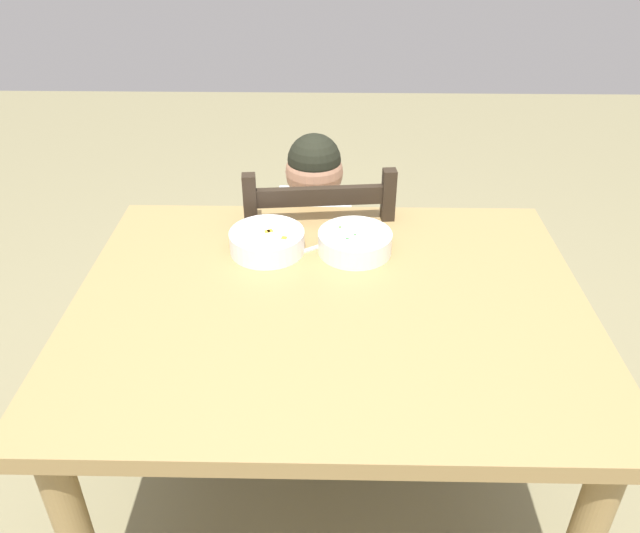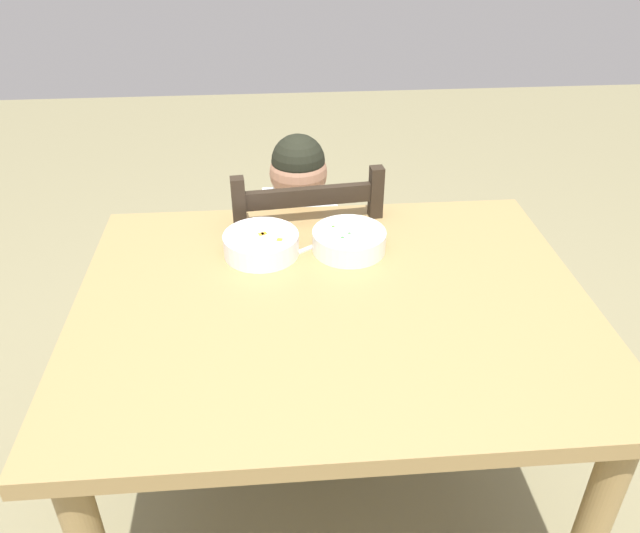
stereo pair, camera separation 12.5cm
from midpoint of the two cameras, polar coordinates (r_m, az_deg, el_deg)
name	(u,v)px [view 1 (the left image)]	position (r m, az deg, el deg)	size (l,w,h in m)	color
ground_plane	(328,509)	(1.98, 2.68, -21.12)	(8.00, 8.00, 0.00)	#7F7755
dining_table	(330,338)	(1.51, 3.29, -6.54)	(1.18, 0.93, 0.75)	#987B4A
dining_chair	(317,286)	(2.05, 1.43, -1.82)	(0.46, 0.46, 0.90)	black
child_figure	(315,238)	(1.94, 1.36, 2.56)	(0.32, 0.31, 0.95)	silver
bowl_of_peas	(355,242)	(1.62, 5.42, 2.18)	(0.19, 0.19, 0.06)	white
bowl_of_carrots	(267,241)	(1.61, -2.56, 2.28)	(0.19, 0.19, 0.06)	white
spoon	(295,254)	(1.61, -0.06, 1.10)	(0.13, 0.09, 0.01)	silver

